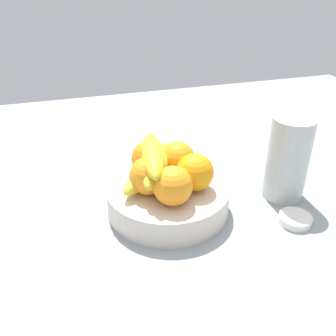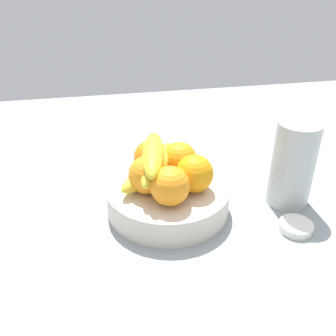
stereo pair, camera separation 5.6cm
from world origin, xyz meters
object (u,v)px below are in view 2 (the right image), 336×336
(orange_front_right, at_px, (179,160))
(orange_back_left, at_px, (148,175))
(orange_front_left, at_px, (194,174))
(thermos_tumbler, at_px, (293,164))
(orange_back_right, at_px, (170,186))
(banana_bunch, at_px, (154,163))
(orange_center, at_px, (152,158))
(jar_lid, at_px, (296,227))
(fruit_bowl, at_px, (168,198))

(orange_front_right, xyz_separation_m, orange_back_left, (-0.07, -0.04, 0.00))
(orange_front_left, xyz_separation_m, thermos_tumbler, (0.20, 0.00, -0.00))
(orange_front_left, height_order, orange_back_right, same)
(banana_bunch, distance_m, thermos_tumbler, 0.27)
(orange_front_left, bearing_deg, orange_back_right, -148.20)
(orange_center, bearing_deg, jar_lid, -34.10)
(jar_lid, bearing_deg, orange_center, 145.90)
(orange_back_right, relative_size, thermos_tumbler, 0.41)
(orange_center, height_order, thermos_tumbler, thermos_tumbler)
(fruit_bowl, relative_size, orange_back_right, 3.34)
(orange_front_left, distance_m, orange_front_right, 0.06)
(banana_bunch, xyz_separation_m, thermos_tumbler, (0.27, -0.04, -0.01))
(orange_front_right, bearing_deg, orange_front_left, -73.90)
(banana_bunch, bearing_deg, orange_back_right, -78.03)
(orange_back_right, relative_size, banana_bunch, 0.41)
(orange_front_left, xyz_separation_m, orange_back_left, (-0.09, 0.01, 0.00))
(orange_front_left, bearing_deg, banana_bunch, 148.04)
(banana_bunch, bearing_deg, orange_front_right, 14.98)
(orange_front_right, bearing_deg, thermos_tumbler, -14.14)
(orange_center, distance_m, thermos_tumbler, 0.28)
(orange_center, bearing_deg, orange_front_right, -20.48)
(fruit_bowl, distance_m, jar_lid, 0.24)
(jar_lid, bearing_deg, orange_back_right, 166.54)
(orange_back_left, bearing_deg, thermos_tumbler, -1.86)
(orange_front_left, relative_size, orange_back_right, 1.00)
(fruit_bowl, relative_size, banana_bunch, 1.36)
(fruit_bowl, distance_m, orange_back_left, 0.07)
(orange_front_left, bearing_deg, orange_front_right, 106.10)
(orange_front_right, height_order, thermos_tumbler, thermos_tumbler)
(orange_back_left, xyz_separation_m, orange_back_right, (0.03, -0.04, 0.00))
(orange_front_left, height_order, jar_lid, orange_front_left)
(orange_back_left, bearing_deg, orange_center, 74.78)
(orange_front_right, height_order, jar_lid, orange_front_right)
(orange_back_left, bearing_deg, orange_front_right, 32.94)
(orange_center, bearing_deg, orange_back_right, -81.96)
(fruit_bowl, distance_m, orange_front_left, 0.08)
(orange_front_right, xyz_separation_m, orange_center, (-0.05, 0.02, 0.00))
(fruit_bowl, xyz_separation_m, orange_front_left, (0.05, -0.02, 0.06))
(banana_bunch, bearing_deg, orange_back_left, -118.60)
(orange_center, relative_size, banana_bunch, 0.41)
(orange_front_right, relative_size, orange_back_right, 1.00)
(orange_back_left, bearing_deg, jar_lid, -20.95)
(thermos_tumbler, bearing_deg, banana_bunch, 171.48)
(orange_front_right, relative_size, thermos_tumbler, 0.41)
(orange_front_right, bearing_deg, fruit_bowl, -129.63)
(orange_front_left, relative_size, thermos_tumbler, 0.41)
(orange_back_left, height_order, thermos_tumbler, thermos_tumbler)
(orange_back_left, distance_m, thermos_tumbler, 0.28)
(orange_back_left, xyz_separation_m, thermos_tumbler, (0.28, -0.01, -0.00))
(orange_front_left, distance_m, orange_back_left, 0.09)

